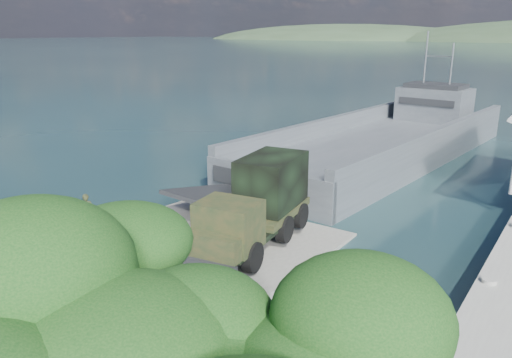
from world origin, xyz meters
name	(u,v)px	position (x,y,z in m)	size (l,w,h in m)	color
ground	(159,272)	(0.00, 0.00, 0.00)	(1400.00, 1400.00, 0.00)	#1A3740
boat_ramp	(140,276)	(0.00, -1.00, 0.25)	(10.00, 18.00, 0.50)	gray
shoreline_rocks	(74,234)	(-6.20, 0.50, 0.00)	(3.20, 5.60, 0.90)	#626260
landing_craft	(382,148)	(0.43, 23.04, 0.83)	(11.19, 34.54, 10.10)	#4A5057
military_truck	(259,203)	(2.16, 3.91, 2.25)	(3.42, 7.84, 3.52)	black
soldier	(88,220)	(-4.22, -0.06, 1.31)	(0.59, 0.39, 1.63)	#1F331C
overhang_tree	(124,357)	(8.95, -9.13, 5.23)	(7.19, 6.62, 6.52)	#382716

